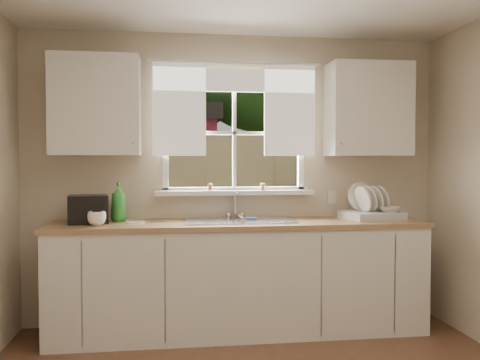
{
  "coord_description": "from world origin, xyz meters",
  "views": [
    {
      "loc": [
        -0.55,
        -2.41,
        1.39
      ],
      "look_at": [
        0.0,
        1.65,
        1.25
      ],
      "focal_mm": 38.0,
      "sensor_mm": 36.0,
      "label": 1
    }
  ],
  "objects": [
    {
      "name": "room_walls",
      "position": [
        0.0,
        -0.07,
        1.24
      ],
      "size": [
        3.62,
        4.02,
        2.5
      ],
      "color": "beige",
      "rests_on": "ground"
    },
    {
      "name": "window",
      "position": [
        0.0,
        2.0,
        1.49
      ],
      "size": [
        1.38,
        0.16,
        1.06
      ],
      "color": "white",
      "rests_on": "room_walls"
    },
    {
      "name": "curtains",
      "position": [
        0.0,
        1.95,
        1.93
      ],
      "size": [
        1.5,
        0.03,
        0.81
      ],
      "color": "white",
      "rests_on": "room_walls"
    },
    {
      "name": "base_cabinets",
      "position": [
        0.0,
        1.68,
        0.43
      ],
      "size": [
        3.0,
        0.62,
        0.87
      ],
      "primitive_type": "cube",
      "color": "silver",
      "rests_on": "ground"
    },
    {
      "name": "countertop",
      "position": [
        0.0,
        1.68,
        0.89
      ],
      "size": [
        3.04,
        0.65,
        0.04
      ],
      "primitive_type": "cube",
      "color": "#A17A50",
      "rests_on": "base_cabinets"
    },
    {
      "name": "upper_cabinet_left",
      "position": [
        -1.15,
        1.82,
        1.85
      ],
      "size": [
        0.7,
        0.33,
        0.8
      ],
      "primitive_type": "cube",
      "color": "silver",
      "rests_on": "room_walls"
    },
    {
      "name": "upper_cabinet_right",
      "position": [
        1.15,
        1.82,
        1.85
      ],
      "size": [
        0.7,
        0.33,
        0.8
      ],
      "primitive_type": "cube",
      "color": "silver",
      "rests_on": "room_walls"
    },
    {
      "name": "wall_outlet",
      "position": [
        0.88,
        1.99,
        1.08
      ],
      "size": [
        0.08,
        0.01,
        0.12
      ],
      "primitive_type": "cube",
      "color": "beige",
      "rests_on": "room_walls"
    },
    {
      "name": "sill_jars",
      "position": [
        0.01,
        1.94,
        1.18
      ],
      "size": [
        0.5,
        0.04,
        0.06
      ],
      "color": "brown",
      "rests_on": "window"
    },
    {
      "name": "backyard",
      "position": [
        0.58,
        8.42,
        3.46
      ],
      "size": [
        20.0,
        10.0,
        6.13
      ],
      "color": "#335421",
      "rests_on": "ground"
    },
    {
      "name": "sink",
      "position": [
        0.0,
        1.71,
        0.84
      ],
      "size": [
        0.88,
        0.52,
        0.4
      ],
      "color": "#B7B7BC",
      "rests_on": "countertop"
    },
    {
      "name": "dish_rack",
      "position": [
        1.15,
        1.73,
        0.98
      ],
      "size": [
        0.53,
        0.44,
        0.31
      ],
      "color": "silver",
      "rests_on": "countertop"
    },
    {
      "name": "bowl",
      "position": [
        1.28,
        1.68,
        1.0
      ],
      "size": [
        0.23,
        0.23,
        0.05
      ],
      "primitive_type": "imported",
      "rotation": [
        0.0,
        0.0,
        -0.23
      ],
      "color": "silver",
      "rests_on": "dish_rack"
    },
    {
      "name": "soap_bottle_a",
      "position": [
        -0.98,
        1.81,
        1.07
      ],
      "size": [
        0.13,
        0.13,
        0.32
      ],
      "primitive_type": "imported",
      "rotation": [
        0.0,
        0.0,
        -0.05
      ],
      "color": "#2E8E33",
      "rests_on": "countertop"
    },
    {
      "name": "soap_bottle_b",
      "position": [
        -1.15,
        1.79,
        1.01
      ],
      "size": [
        0.1,
        0.11,
        0.21
      ],
      "primitive_type": "imported",
      "rotation": [
        0.0,
        0.0,
        -0.12
      ],
      "color": "blue",
      "rests_on": "countertop"
    },
    {
      "name": "soap_bottle_c",
      "position": [
        -1.17,
        1.8,
        0.99
      ],
      "size": [
        0.14,
        0.14,
        0.17
      ],
      "primitive_type": "imported",
      "rotation": [
        0.0,
        0.0,
        0.08
      ],
      "color": "beige",
      "rests_on": "countertop"
    },
    {
      "name": "saucer",
      "position": [
        -0.84,
        1.69,
        0.92
      ],
      "size": [
        0.15,
        0.15,
        0.01
      ],
      "primitive_type": "cylinder",
      "color": "white",
      "rests_on": "countertop"
    },
    {
      "name": "cup",
      "position": [
        -1.12,
        1.56,
        0.96
      ],
      "size": [
        0.15,
        0.15,
        0.11
      ],
      "primitive_type": "imported",
      "rotation": [
        0.0,
        0.0,
        -0.11
      ],
      "color": "white",
      "rests_on": "countertop"
    },
    {
      "name": "black_appliance",
      "position": [
        -1.2,
        1.73,
        1.02
      ],
      "size": [
        0.34,
        0.3,
        0.22
      ],
      "primitive_type": "cube",
      "rotation": [
        0.0,
        0.0,
        0.14
      ],
      "color": "black",
      "rests_on": "countertop"
    }
  ]
}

